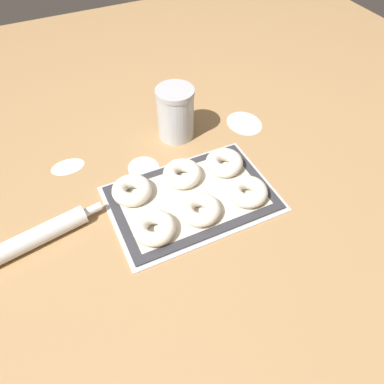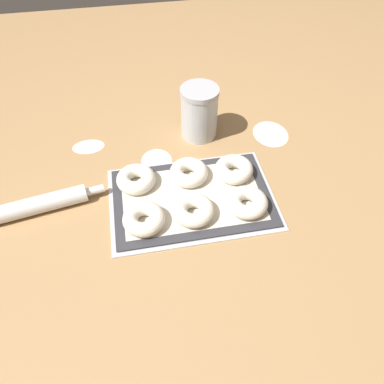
# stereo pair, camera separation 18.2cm
# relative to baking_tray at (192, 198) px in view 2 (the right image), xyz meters

# --- Properties ---
(ground_plane) EXTENTS (2.80, 2.80, 0.00)m
(ground_plane) POSITION_rel_baking_tray_xyz_m (-0.01, 0.01, -0.00)
(ground_plane) COLOR #A87F51
(baking_tray) EXTENTS (0.47, 0.32, 0.01)m
(baking_tray) POSITION_rel_baking_tray_xyz_m (0.00, 0.00, 0.00)
(baking_tray) COLOR silver
(baking_tray) RESTS_ON ground_plane
(baking_mat) EXTENTS (0.44, 0.29, 0.00)m
(baking_mat) POSITION_rel_baking_tray_xyz_m (0.00, 0.00, 0.01)
(baking_mat) COLOR #333338
(baking_mat) RESTS_ON baking_tray
(bagel_front_left) EXTENTS (0.11, 0.11, 0.04)m
(bagel_front_left) POSITION_rel_baking_tray_xyz_m (-0.14, -0.07, 0.03)
(bagel_front_left) COLOR silver
(bagel_front_left) RESTS_ON baking_mat
(bagel_front_center) EXTENTS (0.11, 0.11, 0.04)m
(bagel_front_center) POSITION_rel_baking_tray_xyz_m (-0.01, -0.07, 0.03)
(bagel_front_center) COLOR silver
(bagel_front_center) RESTS_ON baking_mat
(bagel_front_right) EXTENTS (0.11, 0.11, 0.04)m
(bagel_front_right) POSITION_rel_baking_tray_xyz_m (0.14, -0.07, 0.03)
(bagel_front_right) COLOR silver
(bagel_front_right) RESTS_ON baking_mat
(bagel_back_left) EXTENTS (0.11, 0.11, 0.04)m
(bagel_back_left) POSITION_rel_baking_tray_xyz_m (-0.15, 0.08, 0.03)
(bagel_back_left) COLOR silver
(bagel_back_left) RESTS_ON baking_mat
(bagel_back_center) EXTENTS (0.11, 0.11, 0.04)m
(bagel_back_center) POSITION_rel_baking_tray_xyz_m (0.01, 0.08, 0.03)
(bagel_back_center) COLOR silver
(bagel_back_center) RESTS_ON baking_mat
(bagel_back_right) EXTENTS (0.11, 0.11, 0.04)m
(bagel_back_right) POSITION_rel_baking_tray_xyz_m (0.14, 0.07, 0.03)
(bagel_back_right) COLOR silver
(bagel_back_right) RESTS_ON baking_mat
(flour_canister) EXTENTS (0.12, 0.12, 0.17)m
(flour_canister) POSITION_rel_baking_tray_xyz_m (0.08, 0.29, 0.08)
(flour_canister) COLOR silver
(flour_canister) RESTS_ON ground_plane
(rolling_pin) EXTENTS (0.44, 0.11, 0.05)m
(rolling_pin) POSITION_rel_baking_tray_xyz_m (-0.46, 0.03, 0.02)
(rolling_pin) COLOR silver
(rolling_pin) RESTS_ON ground_plane
(flour_patch_near) EXTENTS (0.10, 0.11, 0.00)m
(flour_patch_near) POSITION_rel_baking_tray_xyz_m (-0.08, 0.18, -0.00)
(flour_patch_near) COLOR white
(flour_patch_near) RESTS_ON ground_plane
(flour_patch_far) EXTENTS (0.10, 0.07, 0.00)m
(flour_patch_far) POSITION_rel_baking_tray_xyz_m (-0.29, 0.29, -0.00)
(flour_patch_far) COLOR white
(flour_patch_far) RESTS_ON ground_plane
(flour_patch_side) EXTENTS (0.12, 0.14, 0.00)m
(flour_patch_side) POSITION_rel_baking_tray_xyz_m (0.32, 0.24, -0.00)
(flour_patch_side) COLOR white
(flour_patch_side) RESTS_ON ground_plane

